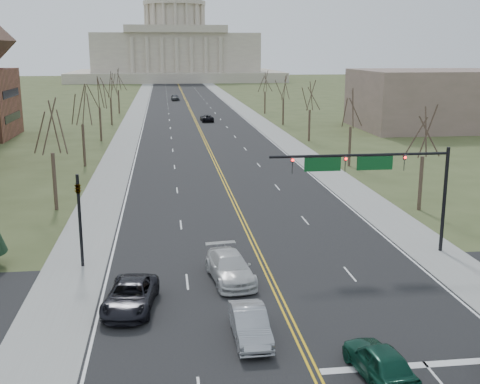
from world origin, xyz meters
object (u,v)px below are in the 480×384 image
object	(u,v)px
car_sb_outer_lead	(130,296)
car_sb_inner_second	(230,267)
signal_left	(79,210)
signal_mast	(374,170)
car_sb_inner_lead	(250,324)
car_far_nb	(207,118)
car_far_sb	(175,97)
car_nb_inner_lead	(380,361)

from	to	relation	value
car_sb_outer_lead	car_sb_inner_second	distance (m)	6.63
signal_left	car_sb_outer_lead	world-z (taller)	signal_left
signal_mast	car_sb_outer_lead	distance (m)	17.78
car_sb_inner_lead	car_sb_outer_lead	world-z (taller)	car_sb_inner_lead
car_far_nb	signal_left	bearing A→B (deg)	76.89
signal_mast	car_far_sb	size ratio (longest dim) A/B	2.48
signal_left	car_sb_inner_second	size ratio (longest dim) A/B	1.07
signal_mast	car_sb_inner_lead	world-z (taller)	signal_mast
signal_mast	car_far_sb	bearing A→B (deg)	94.67
signal_left	car_far_sb	distance (m)	126.61
signal_left	car_far_nb	distance (m)	78.66
signal_mast	car_sb_inner_second	size ratio (longest dim) A/B	2.17
signal_mast	car_far_nb	world-z (taller)	signal_mast
signal_left	car_nb_inner_lead	bearing A→B (deg)	-47.27
car_far_nb	car_sb_inner_second	bearing A→B (deg)	83.65
car_far_nb	car_sb_outer_lead	bearing A→B (deg)	79.94
signal_left	car_sb_outer_lead	bearing A→B (deg)	-64.16
car_sb_inner_lead	car_far_sb	size ratio (longest dim) A/B	0.93
signal_mast	car_far_sb	xyz separation A→B (m)	(-10.33, 126.29, -4.92)
signal_mast	car_sb_outer_lead	bearing A→B (deg)	-155.96
car_sb_inner_lead	car_sb_outer_lead	xyz separation A→B (m)	(-5.81, 4.19, -0.00)
signal_mast	car_far_nb	size ratio (longest dim) A/B	2.53
car_sb_inner_lead	car_sb_inner_second	world-z (taller)	car_sb_inner_second
car_nb_inner_lead	car_far_nb	distance (m)	92.67
signal_left	car_sb_inner_lead	size ratio (longest dim) A/B	1.32
signal_left	car_sb_outer_lead	size ratio (longest dim) A/B	1.12
car_nb_inner_lead	car_sb_inner_second	distance (m)	12.71
signal_mast	signal_left	bearing A→B (deg)	180.00
car_sb_outer_lead	car_sb_inner_second	xyz separation A→B (m)	(5.70, 3.38, 0.07)
car_sb_outer_lead	signal_left	bearing A→B (deg)	123.47
car_sb_inner_lead	car_sb_inner_second	distance (m)	7.57
car_nb_inner_lead	car_far_nb	bearing A→B (deg)	-96.65
signal_mast	car_nb_inner_lead	xyz separation A→B (m)	(-4.86, -15.25, -4.99)
car_sb_inner_second	car_far_sb	bearing A→B (deg)	83.19
car_nb_inner_lead	car_sb_inner_second	world-z (taller)	car_sb_inner_second
car_far_sb	car_far_nb	bearing A→B (deg)	-89.86
car_nb_inner_lead	car_far_nb	world-z (taller)	car_nb_inner_lead
car_sb_inner_second	car_sb_inner_lead	bearing A→B (deg)	-96.13
car_sb_inner_second	car_nb_inner_lead	bearing A→B (deg)	-73.73
car_sb_inner_lead	car_far_nb	bearing A→B (deg)	86.18
car_sb_outer_lead	car_far_nb	world-z (taller)	car_sb_outer_lead
car_sb_inner_lead	car_far_sb	bearing A→B (deg)	89.27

